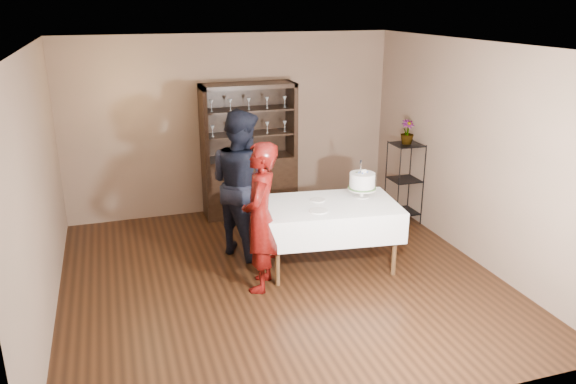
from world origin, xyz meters
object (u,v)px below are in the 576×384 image
Objects in this scene: cake at (362,182)px; potted_plant at (407,132)px; man at (242,183)px; woman at (260,217)px; plant_etagere at (404,179)px; china_hutch at (249,171)px; cake_table at (329,219)px.

potted_plant is at bearing 40.08° from cake.
man reaches higher than potted_plant.
woman is 1.47m from cake.
woman is 4.93× the size of potted_plant.
potted_plant is (-0.01, 0.00, 0.71)m from plant_etagere.
plant_etagere is 3.45× the size of potted_plant.
china_hutch is 2.24m from cake.
man is at bearing -172.41° from potted_plant.
potted_plant is (1.13, 0.95, 0.35)m from cake.
potted_plant is at bearing 142.55° from woman.
potted_plant is at bearing -26.86° from china_hutch.
plant_etagere is at bearing 39.84° from cake.
cake is (-1.13, -0.95, 0.36)m from plant_etagere.
potted_plant is at bearing 163.53° from plant_etagere.
cake_table is (-1.61, -1.06, -0.02)m from plant_etagere.
man reaches higher than woman.
cake_table is 1.21m from man.
woman is (-0.94, -0.28, 0.23)m from cake_table.
woman is 1.01m from man.
china_hutch reaches higher than cake.
woman is at bearing -101.06° from china_hutch.
man is at bearing -156.74° from woman.
potted_plant is at bearing -110.71° from man.
china_hutch is 1.17× the size of woman.
plant_etagere is at bearing 33.28° from cake_table.
cake is at bearing -64.69° from china_hutch.
woman is at bearing -152.35° from plant_etagere.
cake is (1.38, -0.61, 0.07)m from man.
man reaches higher than cake.
woman is (-2.55, -1.33, 0.21)m from plant_etagere.
woman is at bearing -163.49° from cake_table.
china_hutch reaches higher than woman.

